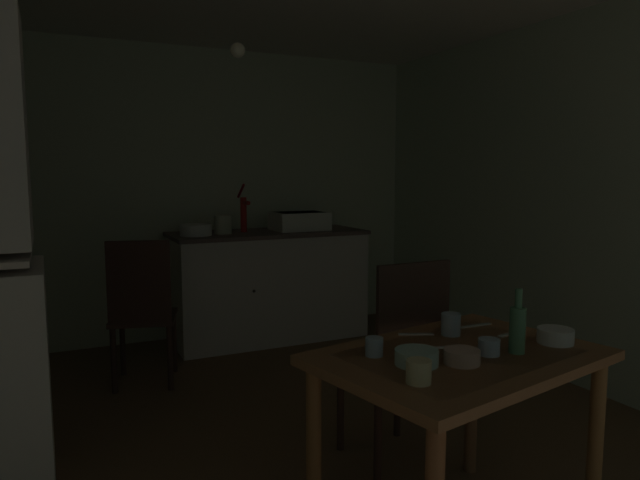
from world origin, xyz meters
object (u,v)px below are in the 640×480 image
at_px(serving_bowl_wide, 462,357).
at_px(hand_pump, 244,211).
at_px(dining_table, 459,381).
at_px(mug_dark, 374,347).
at_px(chair_by_counter, 142,310).
at_px(mixing_bowl_counter, 196,230).
at_px(chair_far_side, 398,359).
at_px(glass_bottle, 517,328).
at_px(sink_basin, 299,221).

bearing_deg(serving_bowl_wide, hand_pump, 86.56).
distance_m(dining_table, mug_dark, 0.35).
relative_size(chair_by_counter, serving_bowl_wide, 7.70).
bearing_deg(mixing_bowl_counter, mug_dark, -89.81).
height_order(mixing_bowl_counter, mug_dark, mixing_bowl_counter).
xyz_separation_m(chair_far_side, serving_bowl_wide, (-0.18, -0.67, 0.24)).
relative_size(hand_pump, dining_table, 0.34).
xyz_separation_m(hand_pump, dining_table, (-0.11, -2.85, -0.44)).
bearing_deg(chair_by_counter, serving_bowl_wide, -71.50).
relative_size(dining_table, serving_bowl_wide, 9.12).
bearing_deg(hand_pump, chair_far_side, -89.85).
relative_size(hand_pump, glass_bottle, 1.65).
distance_m(mug_dark, glass_bottle, 0.52).
bearing_deg(sink_basin, serving_bowl_wide, -102.57).
bearing_deg(hand_pump, sink_basin, -5.49).
bearing_deg(chair_far_side, glass_bottle, -83.73).
xyz_separation_m(serving_bowl_wide, mug_dark, (-0.23, 0.20, 0.01)).
distance_m(dining_table, serving_bowl_wide, 0.18).
bearing_deg(sink_basin, glass_bottle, -97.70).
bearing_deg(dining_table, mug_dark, 161.19).
bearing_deg(chair_by_counter, chair_far_side, -59.08).
distance_m(chair_far_side, mug_dark, 0.67).
distance_m(mixing_bowl_counter, dining_table, 2.79).
relative_size(hand_pump, chair_by_counter, 0.41).
distance_m(chair_far_side, chair_by_counter, 1.80).
distance_m(hand_pump, chair_by_counter, 1.30).
bearing_deg(chair_by_counter, mug_dark, -75.73).
bearing_deg(mug_dark, serving_bowl_wide, -41.26).
relative_size(sink_basin, serving_bowl_wide, 3.53).
bearing_deg(serving_bowl_wide, mixing_bowl_counter, 94.75).
bearing_deg(dining_table, sink_basin, 78.40).
relative_size(chair_far_side, mug_dark, 14.66).
distance_m(mixing_bowl_counter, serving_bowl_wide, 2.87).
height_order(sink_basin, dining_table, sink_basin).
height_order(mixing_bowl_counter, chair_by_counter, mixing_bowl_counter).
bearing_deg(glass_bottle, serving_bowl_wide, -177.86).
xyz_separation_m(hand_pump, chair_by_counter, (-0.92, -0.74, -0.56)).
bearing_deg(serving_bowl_wide, glass_bottle, 2.14).
bearing_deg(serving_bowl_wide, sink_basin, 77.43).
bearing_deg(chair_by_counter, sink_basin, 26.43).
xyz_separation_m(dining_table, chair_far_side, (0.11, 0.57, -0.11)).
relative_size(chair_far_side, chair_by_counter, 1.02).
distance_m(dining_table, glass_bottle, 0.29).
height_order(hand_pump, mug_dark, hand_pump).
bearing_deg(mug_dark, chair_by_counter, 104.27).
height_order(serving_bowl_wide, glass_bottle, glass_bottle).
relative_size(hand_pump, mixing_bowl_counter, 1.61).
bearing_deg(hand_pump, mixing_bowl_counter, -167.08).
distance_m(sink_basin, hand_pump, 0.48).
xyz_separation_m(chair_by_counter, serving_bowl_wide, (0.74, -2.22, 0.25)).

